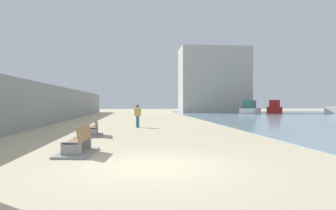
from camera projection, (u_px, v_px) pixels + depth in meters
ground_plane at (141, 123)px, 26.44m from camera, size 120.00×120.00×0.00m
seawall at (49, 104)px, 25.67m from camera, size 0.80×64.00×3.17m
bench_near at (78, 147)px, 10.55m from camera, size 1.27×2.18×0.98m
bench_far at (92, 131)px, 16.36m from camera, size 1.26×2.18×0.98m
person_walking at (138, 114)px, 21.84m from camera, size 0.47×0.31×1.59m
boat_outer at (250, 109)px, 48.17m from camera, size 4.61×5.50×2.04m
boat_distant at (275, 108)px, 51.72m from camera, size 4.64×6.32×2.11m
harbor_building at (214, 80)px, 55.60m from camera, size 12.00×6.00×11.35m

